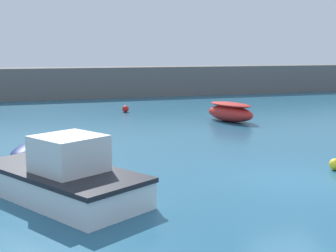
# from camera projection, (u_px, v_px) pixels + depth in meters

# --- Properties ---
(ground_plane) EXTENTS (120.00, 120.00, 0.20)m
(ground_plane) POSITION_uv_depth(u_px,v_px,m) (292.00, 184.00, 14.25)
(ground_plane) COLOR #235B7A
(harbor_breakwater) EXTENTS (60.88, 2.93, 2.51)m
(harbor_breakwater) POSITION_uv_depth(u_px,v_px,m) (114.00, 82.00, 39.76)
(harbor_breakwater) COLOR #66605B
(harbor_breakwater) RESTS_ON ground_plane
(open_tender_yellow) EXTENTS (2.70, 3.39, 0.59)m
(open_tender_yellow) POSITION_uv_depth(u_px,v_px,m) (38.00, 148.00, 17.49)
(open_tender_yellow) COLOR navy
(open_tender_yellow) RESTS_ON ground_plane
(motorboat_grey_hull) EXTENTS (4.44, 5.46, 1.75)m
(motorboat_grey_hull) POSITION_uv_depth(u_px,v_px,m) (63.00, 177.00, 12.39)
(motorboat_grey_hull) COLOR white
(motorboat_grey_hull) RESTS_ON ground_plane
(rowboat_with_red_cover) EXTENTS (2.36, 3.48, 1.06)m
(rowboat_with_red_cover) POSITION_uv_depth(u_px,v_px,m) (230.00, 112.00, 26.01)
(rowboat_with_red_cover) COLOR red
(rowboat_with_red_cover) RESTS_ON ground_plane
(mooring_buoy_yellow) EXTENTS (0.39, 0.39, 0.39)m
(mooring_buoy_yellow) POSITION_uv_depth(u_px,v_px,m) (335.00, 164.00, 15.45)
(mooring_buoy_yellow) COLOR yellow
(mooring_buoy_yellow) RESTS_ON ground_plane
(mooring_buoy_red) EXTENTS (0.43, 0.43, 0.43)m
(mooring_buoy_red) POSITION_uv_depth(u_px,v_px,m) (125.00, 109.00, 29.86)
(mooring_buoy_red) COLOR red
(mooring_buoy_red) RESTS_ON ground_plane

